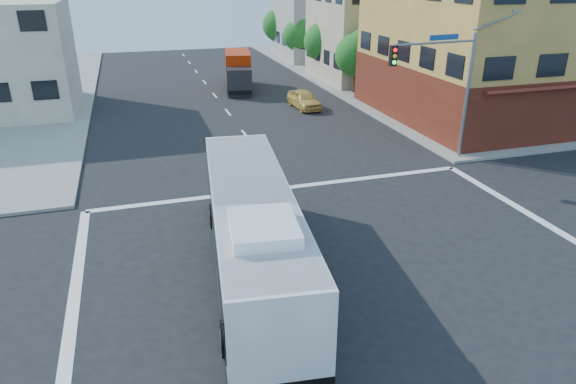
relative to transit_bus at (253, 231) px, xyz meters
name	(u,v)px	position (x,y,z in m)	size (l,w,h in m)	color
ground	(368,292)	(3.45, -2.17, -1.79)	(120.00, 120.00, 0.00)	black
sidewalk_ne	(519,67)	(38.45, 32.83, -1.72)	(50.00, 50.00, 0.15)	gray
corner_building_ne	(518,33)	(23.43, 16.31, 4.10)	(18.10, 15.44, 14.00)	gold
building_east_near	(380,32)	(20.43, 31.81, 2.71)	(12.06, 10.06, 9.00)	#BDB290
building_east_far	(328,15)	(20.43, 45.81, 3.21)	(12.06, 10.06, 10.00)	gray
signal_mast_ne	(444,74)	(12.53, 8.45, 3.19)	(7.91, 1.13, 8.07)	slate
street_tree_a	(357,52)	(15.35, 25.75, 1.80)	(3.60, 3.60, 5.53)	#341F12
street_tree_b	(324,39)	(15.35, 33.75, 1.96)	(3.80, 3.80, 5.79)	#341F12
street_tree_c	(299,33)	(15.35, 41.75, 1.67)	(3.40, 3.40, 5.29)	#341F12
street_tree_d	(279,23)	(15.35, 49.75, 2.09)	(4.00, 4.00, 6.03)	#341F12
transit_bus	(253,231)	(0.00, 0.00, 0.00)	(4.09, 12.61, 3.67)	black
box_truck	(238,72)	(5.98, 30.66, -0.22)	(3.31, 7.47, 3.25)	black
parked_car	(304,99)	(9.45, 22.38, -1.09)	(1.66, 4.12, 1.40)	gold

